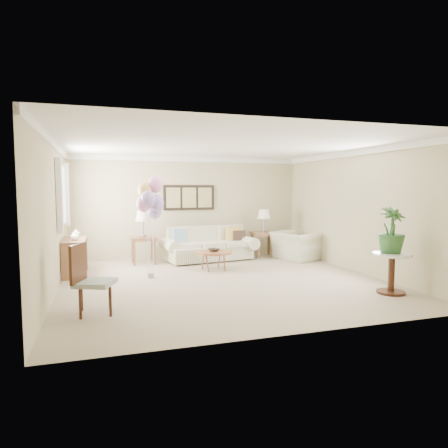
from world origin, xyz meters
name	(u,v)px	position (x,y,z in m)	size (l,w,h in m)	color
ground_plane	(222,281)	(0.00, 0.00, 0.00)	(6.00, 6.00, 0.00)	tan
room_shell	(216,197)	(-0.11, 0.09, 1.63)	(6.04, 6.04, 2.60)	#B8AE87
wall_art_triptych	(189,198)	(0.00, 2.96, 1.55)	(1.35, 0.06, 0.65)	black
sofa	(209,247)	(0.34, 2.24, 0.33)	(2.40, 1.16, 0.84)	silver
end_table_left	(143,241)	(-1.27, 2.27, 0.54)	(0.59, 0.54, 0.65)	brown
end_table_right	(264,236)	(1.84, 2.32, 0.55)	(0.61, 0.55, 0.66)	brown
lamp_left	(143,217)	(-1.27, 2.27, 1.12)	(0.35, 0.35, 0.62)	gray
lamp_right	(264,215)	(1.84, 2.32, 1.10)	(0.33, 0.33, 0.58)	gray
coffee_table	(214,253)	(0.12, 1.07, 0.38)	(0.82, 0.82, 0.41)	brown
decor_bowl	(214,250)	(0.13, 1.06, 0.44)	(0.25, 0.25, 0.06)	black
armchair	(296,246)	(2.47, 1.72, 0.35)	(1.06, 0.93, 0.69)	silver
side_table	(392,263)	(2.47, -1.75, 0.52)	(0.64, 0.64, 0.69)	silver
potted_plant	(391,230)	(2.46, -1.72, 1.09)	(0.44, 0.44, 0.79)	#294F24
accent_chair	(89,278)	(-2.40, -1.41, 0.53)	(0.65, 0.64, 1.01)	gray
credenza	(75,257)	(-2.76, 1.50, 0.37)	(0.46, 1.20, 0.74)	brown
vase_white	(75,236)	(-2.74, 1.28, 0.83)	(0.18, 0.18, 0.18)	white
vase_sage	(76,233)	(-2.74, 1.76, 0.84)	(0.18, 0.18, 0.19)	#ADB1A5
balloon_cluster	(151,199)	(-1.28, 0.67, 1.58)	(0.55, 0.60, 2.03)	gray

